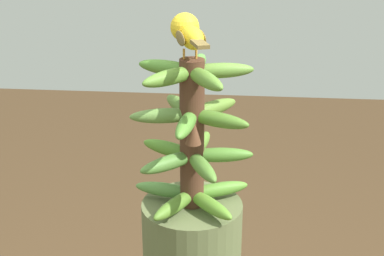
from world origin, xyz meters
The scene contains 2 objects.
banana_bunch centered at (0.00, 0.00, 1.22)m, with size 0.28×0.28×0.35m.
perched_bird centered at (0.02, 0.01, 1.44)m, with size 0.21×0.10×0.09m.
Camera 1 is at (-1.15, -0.11, 1.69)m, focal length 52.42 mm.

